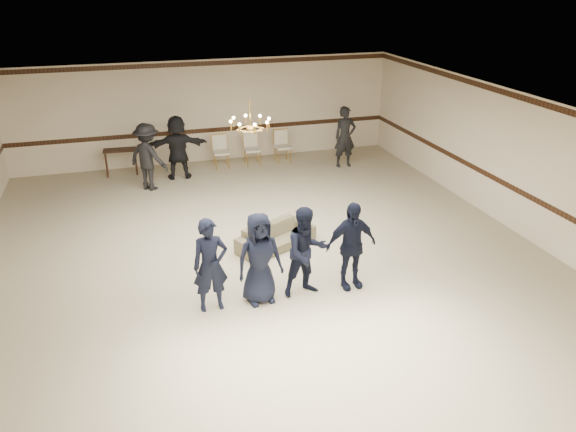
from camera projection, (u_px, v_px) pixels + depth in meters
name	position (u px, v px, depth m)	size (l,w,h in m)	color
room	(263.00, 186.00, 11.75)	(12.01, 14.01, 3.21)	tan
chair_rail	(208.00, 130.00, 18.11)	(12.00, 0.02, 0.14)	#371E10
crown_molding	(204.00, 64.00, 17.28)	(12.00, 0.02, 0.14)	#371E10
chandelier	(250.00, 114.00, 12.12)	(0.94, 0.94, 0.89)	gold
boy_a	(210.00, 265.00, 10.10)	(0.64, 0.42, 1.76)	black
boy_b	(259.00, 258.00, 10.34)	(0.86, 0.56, 1.76)	black
boy_c	(306.00, 252.00, 10.58)	(0.86, 0.67, 1.76)	black
boy_d	(351.00, 246.00, 10.82)	(1.03, 0.43, 1.76)	black
settee	(276.00, 236.00, 12.62)	(1.83, 0.72, 0.54)	#6B6347
adult_left	(148.00, 157.00, 15.74)	(1.22, 0.70, 1.89)	black
adult_mid	(178.00, 147.00, 16.60)	(1.75, 0.56, 1.89)	black
adult_right	(345.00, 137.00, 17.61)	(0.69, 0.45, 1.89)	black
banquet_chair_left	(221.00, 152.00, 17.65)	(0.49, 0.49, 1.01)	beige
banquet_chair_mid	(252.00, 149.00, 17.92)	(0.49, 0.49, 1.01)	beige
banquet_chair_right	(283.00, 147.00, 18.18)	(0.49, 0.49, 1.01)	beige
console_table	(121.00, 162.00, 17.06)	(0.96, 0.40, 0.80)	black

